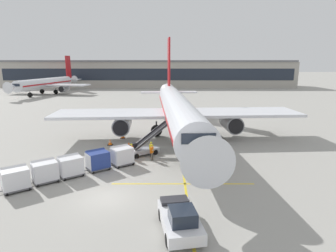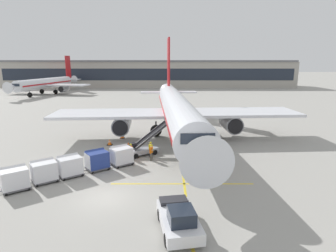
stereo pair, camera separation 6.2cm
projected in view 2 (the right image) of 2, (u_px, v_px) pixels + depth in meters
ground_plane at (105, 198)px, 21.15m from camera, size 600.00×600.00×0.00m
parked_airplane at (176, 110)px, 37.53m from camera, size 32.80×42.30×14.45m
belt_loader at (143, 146)px, 31.08m from camera, size 4.92×3.88×3.45m
baggage_cart_lead at (121, 155)px, 27.89m from camera, size 2.67×2.48×1.91m
baggage_cart_second at (96, 160)px, 26.59m from camera, size 2.67×2.48×1.91m
baggage_cart_third at (69, 166)px, 25.08m from camera, size 2.67×2.48×1.91m
baggage_cart_fourth at (43, 171)px, 23.83m from camera, size 2.67×2.48×1.91m
baggage_cart_fifth at (14, 178)px, 22.29m from camera, size 2.67×2.48×1.91m
pushback_tug at (178, 219)px, 16.82m from camera, size 2.81×4.69×1.83m
ground_crew_by_loader at (150, 149)px, 30.05m from camera, size 0.44×0.43×1.74m
ground_crew_by_carts at (151, 151)px, 29.09m from camera, size 0.37×0.54×1.74m
ground_crew_marshaller at (130, 150)px, 29.39m from camera, size 0.34×0.55×1.74m
safety_cone_engine_keepout at (128, 145)px, 33.40m from camera, size 0.68×0.68×0.77m
safety_cone_wingtip at (109, 142)px, 34.77m from camera, size 0.65×0.65×0.74m
safety_cone_nose_mark at (122, 136)px, 37.94m from camera, size 0.62×0.62×0.71m
apron_guidance_line_lead_in at (178, 139)px, 37.63m from camera, size 0.20×110.00×0.01m
apron_guidance_line_stop_bar at (182, 184)px, 23.65m from camera, size 12.00×0.20×0.01m
terminal_building at (149, 74)px, 120.80m from camera, size 120.13×18.14×10.98m
distant_airplane at (46, 83)px, 90.81m from camera, size 28.12×36.11×12.50m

